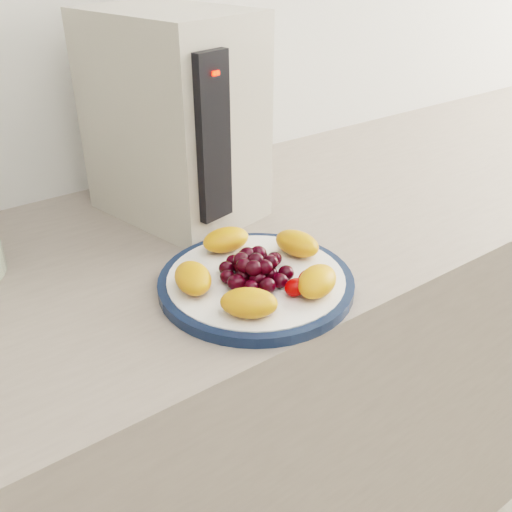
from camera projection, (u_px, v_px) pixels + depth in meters
counter at (178, 455)px, 1.10m from camera, size 3.50×0.60×0.90m
cabinet_face at (179, 466)px, 1.12m from camera, size 3.48×0.58×0.84m
plate_rim at (256, 283)px, 0.79m from camera, size 0.27×0.27×0.01m
plate_face at (256, 282)px, 0.79m from camera, size 0.25×0.25×0.02m
appliance_body at (174, 118)px, 0.93m from camera, size 0.24×0.30×0.33m
appliance_panel at (213, 140)px, 0.82m from camera, size 0.06×0.03×0.25m
appliance_led at (215, 73)px, 0.76m from camera, size 0.01×0.01×0.01m
fruit_plate at (258, 268)px, 0.77m from camera, size 0.23×0.23×0.04m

